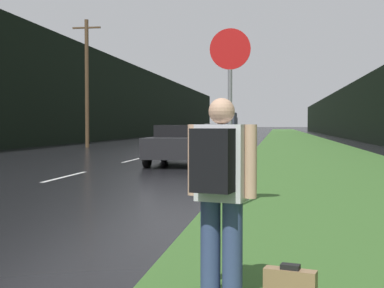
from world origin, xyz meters
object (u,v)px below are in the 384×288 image
Objects in this scene: car_passing_near at (179,144)px; car_passing_far at (219,136)px; suitcase at (290,288)px; delivery_truck at (229,122)px; hitchhiker_with_backpack at (220,187)px; stop_sign at (230,101)px.

car_passing_far is (0.00, 13.62, 0.02)m from car_passing_near.
delivery_truck is (-8.08, 86.73, 1.65)m from suitcase.
delivery_truck is at bearing 109.10° from hitchhiker_with_backpack.
stop_sign reaches higher than hitchhiker_with_backpack.
suitcase is 0.10× the size of car_passing_near.
hitchhiker_with_backpack reaches higher than suitcase.
delivery_truck is at bearing -85.60° from car_passing_far.
delivery_truck is at bearing 95.02° from stop_sign.
hitchhiker_with_backpack is 87.13m from delivery_truck.
stop_sign is 82.50m from delivery_truck.
stop_sign is 4.91m from suitcase.
stop_sign is 7.07× the size of suitcase.
suitcase is at bearing 103.76° from car_passing_near.
suitcase is at bearing 97.23° from car_passing_far.
hitchhiker_with_backpack is 0.20× the size of delivery_truck.
stop_sign reaches higher than car_passing_far.
delivery_truck reaches higher than hitchhiker_with_backpack.
stop_sign is 4.71m from hitchhiker_with_backpack.
delivery_truck is (-7.54, 86.80, 0.86)m from hitchhiker_with_backpack.
car_passing_far is 58.67m from delivery_truck.
suitcase is 0.09× the size of car_passing_far.
suitcase is (0.55, 0.07, -0.79)m from hitchhiker_with_backpack.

